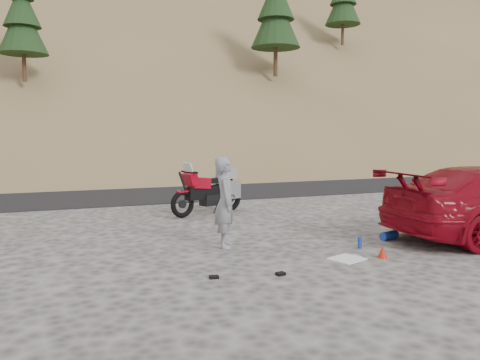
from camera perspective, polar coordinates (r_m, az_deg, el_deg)
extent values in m
plane|color=#43413E|center=(8.43, -2.06, -8.32)|extent=(140.00, 140.00, 0.00)
cube|color=black|center=(17.07, -11.79, -1.27)|extent=(120.00, 7.00, 0.05)
cube|color=brown|center=(38.49, -14.07, 14.47)|extent=(110.00, 51.90, 46.72)
cube|color=brown|center=(38.54, -14.08, 14.91)|extent=(110.00, 43.28, 36.46)
cube|color=brown|center=(59.15, -16.60, 17.16)|extent=(120.00, 40.00, 30.00)
cylinder|color=#382714|center=(21.97, -24.82, 12.67)|extent=(0.17, 0.17, 1.40)
cone|color=black|center=(22.23, -25.00, 16.62)|extent=(2.00, 2.00, 2.25)
cone|color=black|center=(22.41, -25.09, 18.75)|extent=(1.50, 1.50, 1.76)
cylinder|color=#382714|center=(25.40, 4.36, 14.55)|extent=(0.22, 0.22, 1.82)
cone|color=black|center=(25.79, 4.39, 18.96)|extent=(2.60, 2.60, 2.92)
cylinder|color=#382714|center=(31.28, 12.40, 17.18)|extent=(0.18, 0.18, 1.54)
cone|color=black|center=(31.66, 12.47, 20.20)|extent=(2.20, 2.20, 2.48)
torus|color=black|center=(11.40, -7.03, -2.93)|extent=(0.67, 0.38, 0.67)
cylinder|color=black|center=(11.40, -7.03, -2.93)|extent=(0.21, 0.14, 0.20)
torus|color=black|center=(12.40, -1.18, -2.18)|extent=(0.71, 0.41, 0.71)
cylinder|color=black|center=(12.40, -1.18, -2.18)|extent=(0.24, 0.16, 0.22)
cylinder|color=black|center=(11.40, -6.72, -1.01)|extent=(0.37, 0.21, 0.83)
cylinder|color=black|center=(11.44, -6.18, 0.98)|extent=(0.29, 0.60, 0.04)
cube|color=black|center=(11.84, -4.08, -1.48)|extent=(1.22, 0.71, 0.31)
cube|color=black|center=(11.93, -3.70, -2.41)|extent=(0.54, 0.46, 0.29)
cube|color=maroon|center=(11.66, -4.97, -0.33)|extent=(0.61, 0.49, 0.32)
cube|color=maroon|center=(11.48, -6.05, 0.17)|extent=(0.42, 0.44, 0.36)
cube|color=silver|center=(11.41, -6.34, 1.48)|extent=(0.23, 0.33, 0.26)
cube|color=black|center=(11.97, -3.15, -0.07)|extent=(0.60, 0.43, 0.12)
cube|color=black|center=(12.23, -1.78, -0.13)|extent=(0.40, 0.31, 0.10)
cube|color=#B9B9BE|center=(12.09, -0.79, -1.17)|extent=(0.42, 0.27, 0.46)
cube|color=#B9B9BE|center=(12.48, -2.46, -0.96)|extent=(0.42, 0.27, 0.46)
cube|color=gray|center=(12.22, -1.71, 0.83)|extent=(0.53, 0.49, 0.27)
cube|color=maroon|center=(11.35, -7.05, -1.40)|extent=(0.33, 0.23, 0.04)
cylinder|color=black|center=(11.85, -2.93, -3.31)|extent=(0.11, 0.21, 0.37)
cylinder|color=#B9B9BE|center=(12.15, -1.43, -2.01)|extent=(0.46, 0.27, 0.13)
imported|color=gray|center=(8.53, -1.77, -8.14)|extent=(0.55, 0.68, 1.63)
cube|color=white|center=(7.90, 12.89, -9.36)|extent=(0.63, 0.59, 0.02)
cylinder|color=navy|center=(9.51, 17.72, -6.45)|extent=(0.44, 0.27, 0.16)
cylinder|color=navy|center=(8.67, 14.40, -7.40)|extent=(0.08, 0.08, 0.20)
cone|color=#B31E0B|center=(8.12, 16.99, -8.37)|extent=(0.20, 0.20, 0.20)
cube|color=black|center=(6.75, -3.19, -11.73)|extent=(0.15, 0.11, 0.04)
cube|color=black|center=(6.91, 4.98, -11.31)|extent=(0.15, 0.12, 0.04)
cube|color=#8AA2D5|center=(8.09, 13.62, -9.03)|extent=(0.27, 0.21, 0.01)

